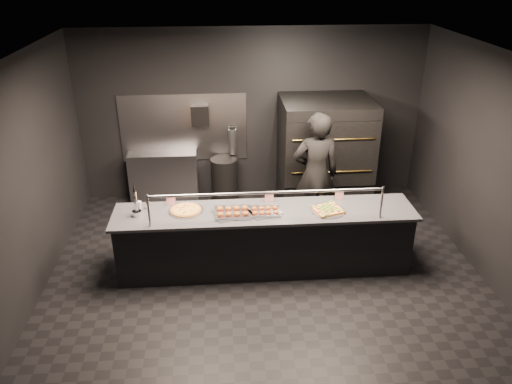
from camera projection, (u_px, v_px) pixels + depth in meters
The scene contains 15 objects.
room at pixel (263, 171), 6.55m from camera, with size 6.04×6.00×3.00m.
service_counter at pixel (264, 240), 6.95m from camera, with size 4.10×0.78×1.37m.
pizza_oven at pixel (324, 154), 8.52m from camera, with size 1.50×1.23×1.91m.
prep_shelf at pixel (164, 177), 8.93m from camera, with size 1.20×0.35×0.90m, color #99999E.
towel_dispenser at pixel (200, 115), 8.56m from camera, with size 0.30×0.20×0.35m, color black.
fire_extinguisher at pixel (233, 141), 8.82m from camera, with size 0.14×0.14×0.51m.
beer_tap at pixel (136, 207), 6.57m from camera, with size 0.12×0.18×0.48m.
round_pizza at pixel (186, 210), 6.75m from camera, with size 0.48×0.48×0.03m.
slider_tray_a at pixel (233, 212), 6.66m from camera, with size 0.58×0.49×0.08m.
slider_tray_b at pixel (265, 211), 6.70m from camera, with size 0.49×0.42×0.06m.
square_pizza at pixel (328, 210), 6.75m from camera, with size 0.47×0.47×0.05m.
condiment_jar at pixel (142, 205), 6.79m from camera, with size 0.17×0.07×0.11m.
tent_cards at pixel (260, 197), 6.97m from camera, with size 2.48×0.04×0.15m.
trash_bin at pixel (225, 180), 8.94m from camera, with size 0.48×0.48×0.80m, color black.
worker at pixel (315, 174), 7.69m from camera, with size 0.72×0.47×1.98m, color black.
Camera 1 is at (-0.58, -5.94, 4.10)m, focal length 35.00 mm.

